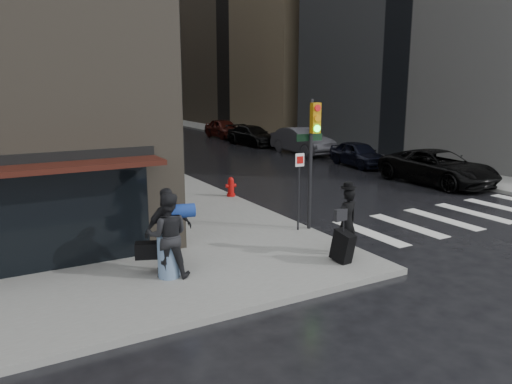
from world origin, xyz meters
TOP-DOWN VIEW (x-y plane):
  - ground at (0.00, 0.00)m, footprint 140.00×140.00m
  - sidewalk_left at (0.00, 27.00)m, footprint 4.00×50.00m
  - sidewalk_right at (13.50, 27.00)m, footprint 3.00×50.00m
  - crosswalk at (7.50, 1.00)m, footprint 8.50×3.00m
  - bldg_right_far at (26.00, 58.00)m, footprint 22.00×20.00m
  - bldg_distant at (6.00, 78.00)m, footprint 40.00×12.00m
  - man_overcoat at (1.28, -0.55)m, footprint 0.98×1.03m
  - man_jeans at (-3.10, 0.30)m, footprint 1.35×1.12m
  - man_greycoat at (-2.97, 0.58)m, footprint 1.22×0.64m
  - traffic_light at (1.86, 1.81)m, footprint 0.96×0.45m
  - fire_hydrant at (1.80, 6.97)m, footprint 0.43×0.33m
  - parked_car_0 at (11.27, 5.22)m, footprint 2.64×5.52m
  - parked_car_1 at (11.42, 10.74)m, footprint 2.00×4.13m
  - parked_car_2 at (11.54, 16.26)m, footprint 1.84×5.08m
  - parked_car_3 at (10.96, 21.79)m, footprint 2.45×5.01m
  - parked_car_4 at (11.28, 27.31)m, footprint 1.86×4.56m

SIDE VIEW (x-z plane):
  - ground at x=0.00m, z-range 0.00..0.00m
  - crosswalk at x=7.50m, z-range 0.00..0.01m
  - sidewalk_left at x=0.00m, z-range 0.00..0.15m
  - sidewalk_right at x=13.50m, z-range 0.00..0.15m
  - fire_hydrant at x=1.80m, z-range 0.11..0.86m
  - parked_car_1 at x=11.42m, z-range 0.00..1.36m
  - parked_car_3 at x=10.96m, z-range 0.00..1.40m
  - parked_car_0 at x=11.27m, z-range 0.00..1.52m
  - parked_car_4 at x=11.28m, z-range 0.00..1.55m
  - parked_car_2 at x=11.54m, z-range 0.00..1.66m
  - man_overcoat at x=1.28m, z-range -0.01..1.90m
  - man_jeans at x=-3.10m, z-range 0.15..2.10m
  - man_greycoat at x=-2.97m, z-range 0.15..2.14m
  - traffic_light at x=1.86m, z-range 0.71..4.56m
  - bldg_right_far at x=26.00m, z-range 0.00..25.00m
  - bldg_distant at x=6.00m, z-range 0.00..32.00m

